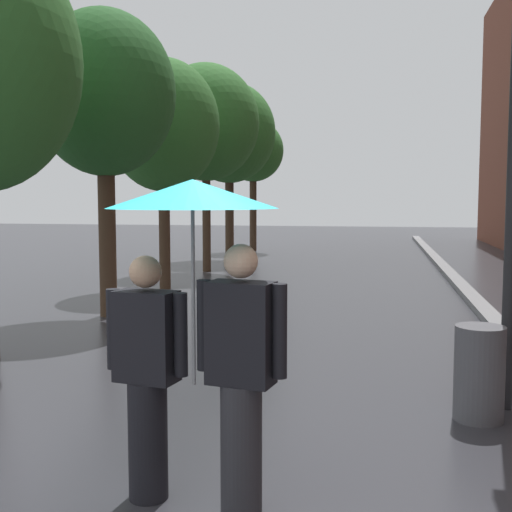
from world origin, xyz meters
TOP-DOWN VIEW (x-y plane):
  - kerb_strip at (3.20, 10.00)m, footprint 0.30×36.00m
  - street_tree_1 at (-3.01, 6.39)m, footprint 2.31×2.31m
  - street_tree_2 at (-3.09, 9.61)m, footprint 2.39×2.39m
  - street_tree_3 at (-3.06, 12.99)m, footprint 2.79×2.79m
  - street_tree_4 at (-3.18, 16.27)m, footprint 2.89×2.89m
  - street_tree_5 at (-3.06, 19.62)m, footprint 2.21×2.21m
  - couple_under_umbrella at (0.25, 0.17)m, footprint 1.23×1.08m
  - litter_bin at (2.30, 2.20)m, footprint 0.44×0.44m

SIDE VIEW (x-z plane):
  - kerb_strip at x=3.20m, z-range 0.00..0.12m
  - litter_bin at x=2.30m, z-range 0.00..0.85m
  - couple_under_umbrella at x=0.25m, z-range 0.32..2.42m
  - street_tree_2 at x=-3.09m, z-range 1.03..5.92m
  - street_tree_5 at x=-3.06m, z-range 1.23..6.00m
  - street_tree_1 at x=-3.01m, z-range 1.13..6.13m
  - street_tree_3 at x=-3.06m, z-range 1.19..6.63m
  - street_tree_4 at x=-3.18m, z-range 1.19..6.72m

